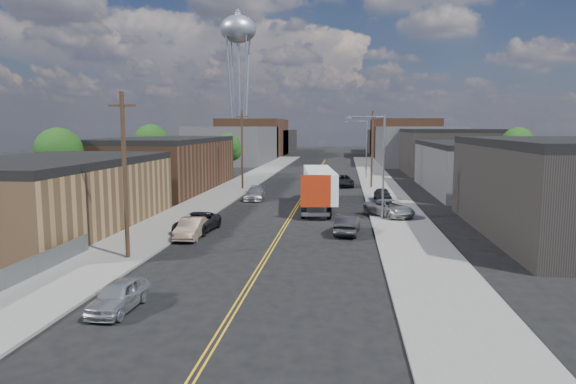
% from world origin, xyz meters
% --- Properties ---
extents(ground, '(260.00, 260.00, 0.00)m').
position_xyz_m(ground, '(0.00, 60.00, 0.00)').
color(ground, black).
rests_on(ground, ground).
extents(centerline, '(0.32, 120.00, 0.01)m').
position_xyz_m(centerline, '(0.00, 45.00, 0.01)').
color(centerline, gold).
rests_on(centerline, ground).
extents(sidewalk_left, '(5.00, 140.00, 0.15)m').
position_xyz_m(sidewalk_left, '(-9.50, 45.00, 0.07)').
color(sidewalk_left, slate).
rests_on(sidewalk_left, ground).
extents(sidewalk_right, '(5.00, 140.00, 0.15)m').
position_xyz_m(sidewalk_right, '(9.50, 45.00, 0.07)').
color(sidewalk_right, slate).
rests_on(sidewalk_right, ground).
extents(warehouse_tan, '(12.00, 22.00, 5.60)m').
position_xyz_m(warehouse_tan, '(-18.00, 18.00, 2.80)').
color(warehouse_tan, olive).
rests_on(warehouse_tan, ground).
extents(warehouse_brown, '(12.00, 26.00, 6.60)m').
position_xyz_m(warehouse_brown, '(-18.00, 44.00, 3.30)').
color(warehouse_brown, '#482D1D').
rests_on(warehouse_brown, ground).
extents(industrial_right_b, '(14.00, 24.00, 6.10)m').
position_xyz_m(industrial_right_b, '(22.00, 46.00, 3.05)').
color(industrial_right_b, '#3A3A3D').
rests_on(industrial_right_b, ground).
extents(industrial_right_c, '(14.00, 22.00, 7.60)m').
position_xyz_m(industrial_right_c, '(22.00, 72.00, 3.80)').
color(industrial_right_c, black).
rests_on(industrial_right_c, ground).
extents(skyline_left_a, '(16.00, 30.00, 8.00)m').
position_xyz_m(skyline_left_a, '(-20.00, 95.00, 4.00)').
color(skyline_left_a, '#3A3A3D').
rests_on(skyline_left_a, ground).
extents(skyline_right_a, '(16.00, 30.00, 8.00)m').
position_xyz_m(skyline_right_a, '(20.00, 95.00, 4.00)').
color(skyline_right_a, '#3A3A3D').
rests_on(skyline_right_a, ground).
extents(skyline_left_b, '(16.00, 26.00, 10.00)m').
position_xyz_m(skyline_left_b, '(-20.00, 120.00, 5.00)').
color(skyline_left_b, '#482D1D').
rests_on(skyline_left_b, ground).
extents(skyline_right_b, '(16.00, 26.00, 10.00)m').
position_xyz_m(skyline_right_b, '(20.00, 120.00, 5.00)').
color(skyline_right_b, '#482D1D').
rests_on(skyline_right_b, ground).
extents(skyline_left_c, '(16.00, 40.00, 7.00)m').
position_xyz_m(skyline_left_c, '(-20.00, 140.00, 3.50)').
color(skyline_left_c, black).
rests_on(skyline_left_c, ground).
extents(skyline_right_c, '(16.00, 40.00, 7.00)m').
position_xyz_m(skyline_right_c, '(20.00, 140.00, 3.50)').
color(skyline_right_c, black).
rests_on(skyline_right_c, ground).
extents(water_tower, '(9.00, 9.00, 36.90)m').
position_xyz_m(water_tower, '(-22.00, 110.00, 30.65)').
color(water_tower, gray).
rests_on(water_tower, ground).
extents(streetlight_near, '(3.39, 0.25, 9.00)m').
position_xyz_m(streetlight_near, '(7.60, 25.00, 5.33)').
color(streetlight_near, gray).
rests_on(streetlight_near, ground).
extents(streetlight_far, '(3.39, 0.25, 9.00)m').
position_xyz_m(streetlight_far, '(7.60, 60.00, 5.33)').
color(streetlight_far, gray).
rests_on(streetlight_far, ground).
extents(utility_pole_left_near, '(1.60, 0.26, 10.00)m').
position_xyz_m(utility_pole_left_near, '(-8.20, 10.00, 5.14)').
color(utility_pole_left_near, black).
rests_on(utility_pole_left_near, ground).
extents(utility_pole_left_far, '(1.60, 0.26, 10.00)m').
position_xyz_m(utility_pole_left_far, '(-8.20, 45.00, 5.14)').
color(utility_pole_left_far, black).
rests_on(utility_pole_left_far, ground).
extents(utility_pole_right, '(1.60, 0.26, 10.00)m').
position_xyz_m(utility_pole_right, '(8.20, 48.00, 5.14)').
color(utility_pole_right, black).
rests_on(utility_pole_right, ground).
extents(chainlink_fence, '(0.05, 16.00, 1.22)m').
position_xyz_m(chainlink_fence, '(-11.50, 3.50, 0.66)').
color(chainlink_fence, slate).
rests_on(chainlink_fence, ground).
extents(tree_left_near, '(4.85, 4.76, 7.91)m').
position_xyz_m(tree_left_near, '(-23.94, 30.00, 5.18)').
color(tree_left_near, black).
rests_on(tree_left_near, ground).
extents(tree_left_mid, '(5.10, 5.04, 8.37)m').
position_xyz_m(tree_left_mid, '(-23.94, 55.00, 5.48)').
color(tree_left_mid, black).
rests_on(tree_left_mid, ground).
extents(tree_left_far, '(4.35, 4.20, 6.97)m').
position_xyz_m(tree_left_far, '(-13.94, 62.00, 4.57)').
color(tree_left_far, black).
rests_on(tree_left_far, ground).
extents(tree_right_far, '(4.85, 4.76, 7.91)m').
position_xyz_m(tree_right_far, '(30.06, 60.00, 5.18)').
color(tree_right_far, black).
rests_on(tree_right_far, ground).
extents(semi_truck, '(3.89, 15.25, 3.92)m').
position_xyz_m(semi_truck, '(2.31, 31.57, 2.23)').
color(semi_truck, silver).
rests_on(semi_truck, ground).
extents(car_left_a, '(1.71, 3.93, 1.32)m').
position_xyz_m(car_left_a, '(-5.00, 1.68, 0.66)').
color(car_left_a, '#B1B4B6').
rests_on(car_left_a, ground).
extents(car_left_b, '(1.68, 4.47, 1.46)m').
position_xyz_m(car_left_b, '(-6.18, 16.26, 0.73)').
color(car_left_b, '#997D64').
rests_on(car_left_b, ground).
extents(car_left_c, '(2.87, 5.43, 1.45)m').
position_xyz_m(car_left_c, '(-6.40, 18.43, 0.73)').
color(car_left_c, black).
rests_on(car_left_c, ground).
extents(car_left_d, '(2.01, 4.81, 1.39)m').
position_xyz_m(car_left_d, '(-5.00, 35.95, 0.69)').
color(car_left_d, '#98999C').
rests_on(car_left_d, ground).
extents(car_right_oncoming, '(2.03, 4.70, 1.51)m').
position_xyz_m(car_right_oncoming, '(5.00, 18.94, 0.75)').
color(car_right_oncoming, black).
rests_on(car_right_oncoming, ground).
extents(car_right_lot_a, '(4.79, 5.69, 1.45)m').
position_xyz_m(car_right_lot_a, '(8.69, 26.25, 0.87)').
color(car_right_lot_a, '#9DA0A2').
rests_on(car_right_lot_a, sidewalk_right).
extents(car_right_lot_c, '(1.86, 4.05, 1.34)m').
position_xyz_m(car_right_lot_c, '(8.78, 35.79, 0.82)').
color(car_right_lot_c, black).
rests_on(car_right_lot_c, sidewalk_right).
extents(car_ahead_truck, '(3.21, 5.83, 1.55)m').
position_xyz_m(car_ahead_truck, '(4.50, 49.79, 0.77)').
color(car_ahead_truck, black).
rests_on(car_ahead_truck, ground).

